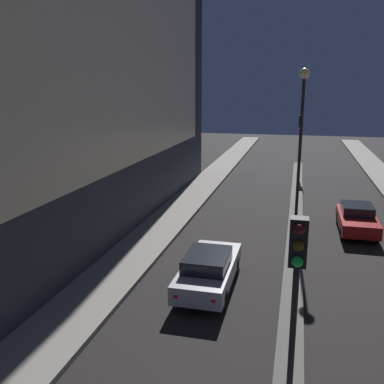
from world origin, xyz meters
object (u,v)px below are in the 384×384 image
(traffic_light_mid, at_px, (300,132))
(car_left_lane, at_px, (209,269))
(street_lamp, at_px, (302,121))
(traffic_light_near, at_px, (295,289))
(car_right_lane, at_px, (357,219))

(traffic_light_mid, bearing_deg, car_left_lane, -97.89)
(street_lamp, height_order, car_left_lane, street_lamp)
(traffic_light_near, height_order, traffic_light_mid, same)
(car_left_lane, distance_m, car_right_lane, 10.16)
(street_lamp, bearing_deg, traffic_light_near, -90.00)
(traffic_light_mid, xyz_separation_m, car_left_lane, (-3.08, -22.21, -3.01))
(traffic_light_mid, xyz_separation_m, car_right_lane, (3.08, -14.12, -3.03))
(street_lamp, xyz_separation_m, car_right_lane, (3.08, 0.11, -4.97))
(traffic_light_near, bearing_deg, car_right_lane, 78.57)
(traffic_light_mid, bearing_deg, car_right_lane, -77.70)
(traffic_light_near, distance_m, car_left_lane, 8.33)
(traffic_light_near, height_order, street_lamp, street_lamp)
(traffic_light_near, bearing_deg, street_lamp, 90.00)
(traffic_light_mid, distance_m, car_right_lane, 14.76)
(traffic_light_near, distance_m, car_right_lane, 15.82)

